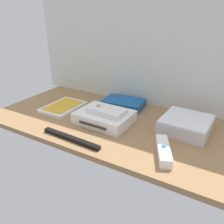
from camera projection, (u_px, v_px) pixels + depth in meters
The scene contains 9 objects.
ground_plane at pixel (112, 123), 91.90cm from camera, with size 100.00×48.00×2.00cm, color #936D47.
back_wall at pixel (140, 33), 97.70cm from camera, with size 110.00×1.20×64.00cm, color silver.
game_console at pixel (104, 117), 89.72cm from camera, with size 21.34×16.85×4.40cm.
mini_computer at pixel (186, 124), 83.16cm from camera, with size 17.86×17.86×5.30cm.
game_case at pixel (63, 107), 102.69cm from camera, with size 13.76×19.12×1.56cm.
network_router at pixel (123, 103), 104.13cm from camera, with size 18.90×13.39×3.40cm.
remote_wand at pixel (163, 151), 69.67cm from camera, with size 9.44×14.95×3.40cm.
remote_classic_pad at pixel (107, 111), 87.45cm from camera, with size 14.89×8.92×2.40cm.
sensor_bar at pixel (71, 138), 77.80cm from camera, with size 24.00×1.80×1.40cm, color black.
Camera 1 is at (40.83, -70.91, 41.07)cm, focal length 36.36 mm.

